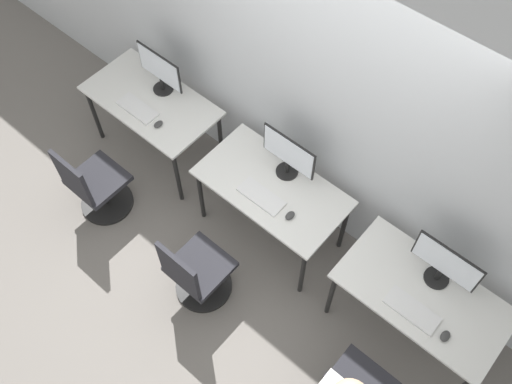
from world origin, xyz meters
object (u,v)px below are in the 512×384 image
object	(u,v)px
monitor_center	(288,154)
monitor_right	(445,264)
keyboard_right	(412,310)
office_chair_center	(196,274)
monitor_left	(160,70)
office_chair_left	(95,187)
mouse_left	(158,124)
mouse_right	(445,336)
keyboard_center	(261,196)
mouse_center	(290,216)
keyboard_left	(138,109)

from	to	relation	value
monitor_center	monitor_right	distance (m)	1.41
keyboard_right	office_chair_center	bearing A→B (deg)	-155.27
monitor_left	office_chair_left	world-z (taller)	monitor_left
mouse_left	office_chair_left	distance (m)	0.80
monitor_center	monitor_right	xyz separation A→B (m)	(1.41, -0.02, 0.00)
monitor_left	keyboard_right	world-z (taller)	monitor_left
monitor_left	mouse_left	size ratio (longest dim) A/B	5.50
monitor_left	monitor_right	size ratio (longest dim) A/B	1.00
monitor_left	keyboard_right	xyz separation A→B (m)	(2.81, -0.32, -0.22)
office_chair_left	mouse_right	bearing A→B (deg)	12.23
monitor_center	keyboard_right	bearing A→B (deg)	-13.89
mouse_left	mouse_right	bearing A→B (deg)	-0.35
keyboard_center	mouse_center	bearing A→B (deg)	1.94
monitor_right	mouse_right	xyz separation A→B (m)	(0.27, -0.34, -0.22)
monitor_left	mouse_center	world-z (taller)	monitor_left
keyboard_center	mouse_right	size ratio (longest dim) A/B	4.34
office_chair_left	keyboard_center	xyz separation A→B (m)	(1.33, 0.69, 0.39)
keyboard_right	mouse_left	bearing A→B (deg)	179.93
keyboard_right	mouse_right	size ratio (longest dim) A/B	4.34
keyboard_center	office_chair_center	xyz separation A→B (m)	(-0.08, -0.71, -0.39)
mouse_center	monitor_center	bearing A→B (deg)	132.17
keyboard_center	mouse_right	bearing A→B (deg)	-1.35
keyboard_center	keyboard_right	xyz separation A→B (m)	(1.41, -0.03, 0.00)
office_chair_left	keyboard_center	distance (m)	1.55
mouse_left	monitor_left	bearing A→B (deg)	129.96
office_chair_left	monitor_right	distance (m)	2.97
monitor_center	mouse_right	world-z (taller)	monitor_center
keyboard_left	mouse_left	distance (m)	0.27
keyboard_left	mouse_center	world-z (taller)	mouse_center
monitor_center	office_chair_center	xyz separation A→B (m)	(-0.08, -1.03, -0.61)
monitor_center	mouse_center	world-z (taller)	monitor_center
mouse_left	office_chair_left	size ratio (longest dim) A/B	0.10
mouse_right	office_chair_left	bearing A→B (deg)	-167.77
monitor_left	office_chair_center	world-z (taller)	monitor_left
office_chair_center	monitor_right	world-z (taller)	monitor_right
monitor_left	keyboard_right	distance (m)	2.84
keyboard_center	mouse_center	world-z (taller)	mouse_center
office_chair_left	office_chair_center	distance (m)	1.25
monitor_right	keyboard_left	bearing A→B (deg)	-173.59
monitor_center	mouse_center	size ratio (longest dim) A/B	5.50
monitor_right	keyboard_right	bearing A→B (deg)	-90.00
keyboard_right	monitor_left	bearing A→B (deg)	173.43
keyboard_left	office_chair_center	distance (m)	1.55
monitor_right	office_chair_center	bearing A→B (deg)	-145.78
monitor_center	mouse_right	xyz separation A→B (m)	(1.68, -0.36, -0.22)
office_chair_center	monitor_right	distance (m)	1.89
office_chair_left	office_chair_center	world-z (taller)	same
keyboard_left	office_chair_left	xyz separation A→B (m)	(0.08, -0.68, -0.39)
office_chair_left	monitor_right	xyz separation A→B (m)	(2.73, 0.99, 0.61)
monitor_right	mouse_left	bearing A→B (deg)	-172.77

